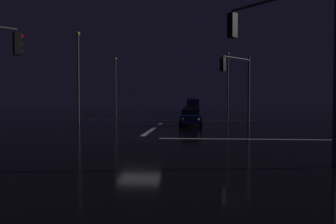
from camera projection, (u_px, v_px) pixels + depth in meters
ground at (139, 139)px, 18.93m from camera, size 120.00×120.00×0.10m
stop_line_north at (154, 128)px, 26.44m from camera, size 0.35×12.84×0.01m
centre_line_ns at (166, 120)px, 38.00m from camera, size 22.00×0.15×0.01m
crosswalk_bar_east at (268, 139)px, 18.35m from camera, size 12.84×0.40×0.01m
sedan_blue at (191, 117)px, 28.82m from camera, size 2.02×4.33×1.57m
sedan_gray at (192, 115)px, 34.65m from camera, size 2.02×4.33×1.57m
sedan_red at (190, 113)px, 41.01m from camera, size 2.02×4.33×1.57m
sedan_orange at (190, 111)px, 47.09m from camera, size 2.02×4.33×1.57m
sedan_white at (194, 110)px, 53.11m from camera, size 2.02×4.33×1.57m
sedan_black at (190, 110)px, 58.75m from camera, size 2.02×4.33×1.57m
box_truck at (193, 104)px, 66.20m from camera, size 2.68×8.28×3.08m
traffic_signal_se at (286, 42)px, 11.65m from camera, size 3.34×3.34×6.43m
traffic_signal_ne at (238, 78)px, 25.15m from camera, size 2.72×2.72×6.02m
streetlamp_right_far at (228, 80)px, 47.14m from camera, size 0.44×0.44×9.77m
streetlamp_left_far at (116, 82)px, 48.45m from camera, size 0.44×0.44×9.17m
streetlamp_left_near at (78, 71)px, 32.50m from camera, size 0.44×0.44×9.53m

